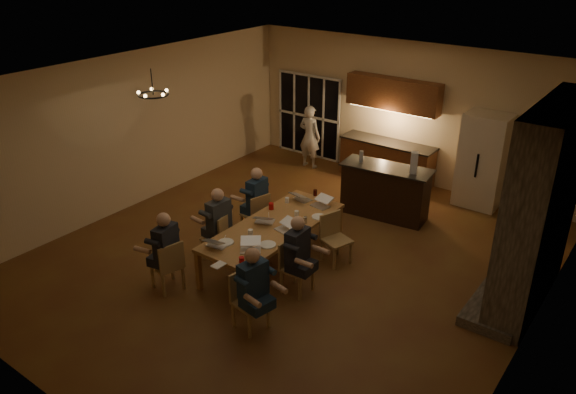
# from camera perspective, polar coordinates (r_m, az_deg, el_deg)

# --- Properties ---
(floor) EXTENTS (9.00, 9.00, 0.00)m
(floor) POSITION_cam_1_polar(r_m,az_deg,el_deg) (10.13, 0.30, -6.17)
(floor) COLOR brown
(floor) RESTS_ON ground
(back_wall) EXTENTS (8.00, 0.04, 3.20)m
(back_wall) POSITION_cam_1_polar(r_m,az_deg,el_deg) (13.12, 12.19, 8.35)
(back_wall) COLOR beige
(back_wall) RESTS_ON ground
(left_wall) EXTENTS (0.04, 9.00, 3.20)m
(left_wall) POSITION_cam_1_polar(r_m,az_deg,el_deg) (12.06, -15.39, 6.54)
(left_wall) COLOR beige
(left_wall) RESTS_ON ground
(right_wall) EXTENTS (0.04, 9.00, 3.20)m
(right_wall) POSITION_cam_1_polar(r_m,az_deg,el_deg) (7.97, 24.44, -4.71)
(right_wall) COLOR beige
(right_wall) RESTS_ON ground
(ceiling) EXTENTS (8.00, 9.00, 0.04)m
(ceiling) POSITION_cam_1_polar(r_m,az_deg,el_deg) (8.89, 0.34, 11.85)
(ceiling) COLOR white
(ceiling) RESTS_ON back_wall
(french_doors) EXTENTS (1.86, 0.08, 2.10)m
(french_doors) POSITION_cam_1_polar(r_m,az_deg,el_deg) (14.49, 2.15, 8.21)
(french_doors) COLOR black
(french_doors) RESTS_ON ground
(fireplace) EXTENTS (0.58, 2.50, 3.20)m
(fireplace) POSITION_cam_1_polar(r_m,az_deg,el_deg) (9.08, 24.33, -1.03)
(fireplace) COLOR #6E6256
(fireplace) RESTS_ON ground
(kitchenette) EXTENTS (2.24, 0.68, 2.40)m
(kitchenette) POSITION_cam_1_polar(r_m,az_deg,el_deg) (13.08, 10.23, 6.62)
(kitchenette) COLOR brown
(kitchenette) RESTS_ON ground
(refrigerator) EXTENTS (0.90, 0.68, 2.00)m
(refrigerator) POSITION_cam_1_polar(r_m,az_deg,el_deg) (12.35, 19.16, 3.50)
(refrigerator) COLOR beige
(refrigerator) RESTS_ON ground
(dining_table) EXTENTS (1.10, 2.84, 0.75)m
(dining_table) POSITION_cam_1_polar(r_m,az_deg,el_deg) (9.80, -1.41, -4.80)
(dining_table) COLOR #B67348
(dining_table) RESTS_ON ground
(bar_island) EXTENTS (1.87, 0.88, 1.08)m
(bar_island) POSITION_cam_1_polar(r_m,az_deg,el_deg) (11.53, 9.83, 0.55)
(bar_island) COLOR black
(bar_island) RESTS_ON ground
(chair_left_near) EXTENTS (0.53, 0.53, 0.89)m
(chair_left_near) POSITION_cam_1_polar(r_m,az_deg,el_deg) (9.30, -12.24, -6.73)
(chair_left_near) COLOR #A68653
(chair_left_near) RESTS_ON ground
(chair_left_mid) EXTENTS (0.51, 0.51, 0.89)m
(chair_left_mid) POSITION_cam_1_polar(r_m,az_deg,el_deg) (9.99, -7.29, -3.94)
(chair_left_mid) COLOR #A68653
(chair_left_mid) RESTS_ON ground
(chair_left_far) EXTENTS (0.54, 0.54, 0.89)m
(chair_left_far) POSITION_cam_1_polar(r_m,az_deg,el_deg) (10.68, -3.40, -1.73)
(chair_left_far) COLOR #A68653
(chair_left_far) RESTS_ON ground
(chair_right_near) EXTENTS (0.51, 0.51, 0.89)m
(chair_right_near) POSITION_cam_1_polar(r_m,az_deg,el_deg) (8.26, -3.82, -10.60)
(chair_right_near) COLOR #A68653
(chair_right_near) RESTS_ON ground
(chair_right_mid) EXTENTS (0.44, 0.44, 0.89)m
(chair_right_mid) POSITION_cam_1_polar(r_m,az_deg,el_deg) (9.01, 0.94, -7.21)
(chair_right_mid) COLOR #A68653
(chair_right_mid) RESTS_ON ground
(chair_right_far) EXTENTS (0.56, 0.56, 0.89)m
(chair_right_far) POSITION_cam_1_polar(r_m,az_deg,el_deg) (9.82, 4.97, -4.35)
(chair_right_far) COLOR #A68653
(chair_right_far) RESTS_ON ground
(person_left_near) EXTENTS (0.70, 0.70, 1.38)m
(person_left_near) POSITION_cam_1_polar(r_m,az_deg,el_deg) (9.15, -12.21, -5.48)
(person_left_near) COLOR #21232A
(person_left_near) RESTS_ON ground
(person_right_near) EXTENTS (0.70, 0.70, 1.38)m
(person_right_near) POSITION_cam_1_polar(r_m,az_deg,el_deg) (8.06, -3.54, -9.47)
(person_right_near) COLOR #1E344B
(person_right_near) RESTS_ON ground
(person_left_mid) EXTENTS (0.65, 0.65, 1.38)m
(person_left_mid) POSITION_cam_1_polar(r_m,az_deg,el_deg) (9.82, -7.00, -2.84)
(person_left_mid) COLOR #373B41
(person_left_mid) RESTS_ON ground
(person_right_mid) EXTENTS (0.61, 0.61, 1.38)m
(person_right_mid) POSITION_cam_1_polar(r_m,az_deg,el_deg) (8.84, 0.96, -6.01)
(person_right_mid) COLOR #21232A
(person_right_mid) RESTS_ON ground
(person_left_far) EXTENTS (0.62, 0.62, 1.38)m
(person_left_far) POSITION_cam_1_polar(r_m,az_deg,el_deg) (10.59, -3.14, -0.50)
(person_left_far) COLOR #1E344B
(person_left_far) RESTS_ON ground
(standing_person) EXTENTS (0.58, 0.39, 1.55)m
(standing_person) POSITION_cam_1_polar(r_m,az_deg,el_deg) (13.81, 2.22, 6.16)
(standing_person) COLOR silver
(standing_person) RESTS_ON ground
(chandelier) EXTENTS (0.53, 0.53, 0.03)m
(chandelier) POSITION_cam_1_polar(r_m,az_deg,el_deg) (10.13, -13.53, 10.08)
(chandelier) COLOR black
(chandelier) RESTS_ON ceiling
(laptop_a) EXTENTS (0.36, 0.33, 0.23)m
(laptop_a) POSITION_cam_1_polar(r_m,az_deg,el_deg) (9.02, -7.21, -4.28)
(laptop_a) COLOR silver
(laptop_a) RESTS_ON dining_table
(laptop_b) EXTENTS (0.42, 0.42, 0.23)m
(laptop_b) POSITION_cam_1_polar(r_m,az_deg,el_deg) (8.82, -3.84, -4.85)
(laptop_b) COLOR silver
(laptop_b) RESTS_ON dining_table
(laptop_c) EXTENTS (0.41, 0.39, 0.23)m
(laptop_c) POSITION_cam_1_polar(r_m,az_deg,el_deg) (9.68, -2.38, -1.93)
(laptop_c) COLOR silver
(laptop_c) RESTS_ON dining_table
(laptop_d) EXTENTS (0.37, 0.34, 0.23)m
(laptop_d) POSITION_cam_1_polar(r_m,az_deg,el_deg) (9.39, -0.34, -2.82)
(laptop_d) COLOR silver
(laptop_d) RESTS_ON dining_table
(laptop_e) EXTENTS (0.37, 0.34, 0.23)m
(laptop_e) POSITION_cam_1_polar(r_m,az_deg,el_deg) (10.48, 1.47, 0.30)
(laptop_e) COLOR silver
(laptop_e) RESTS_ON dining_table
(laptop_f) EXTENTS (0.36, 0.32, 0.23)m
(laptop_f) POSITION_cam_1_polar(r_m,az_deg,el_deg) (10.23, 3.30, -0.39)
(laptop_f) COLOR silver
(laptop_f) RESTS_ON dining_table
(mug_front) EXTENTS (0.09, 0.09, 0.10)m
(mug_front) POSITION_cam_1_polar(r_m,az_deg,el_deg) (9.30, -3.84, -3.60)
(mug_front) COLOR white
(mug_front) RESTS_ON dining_table
(mug_mid) EXTENTS (0.08, 0.08, 0.10)m
(mug_mid) POSITION_cam_1_polar(r_m,az_deg,el_deg) (9.89, 0.87, -1.68)
(mug_mid) COLOR white
(mug_mid) RESTS_ON dining_table
(mug_back) EXTENTS (0.08, 0.08, 0.10)m
(mug_back) POSITION_cam_1_polar(r_m,az_deg,el_deg) (10.38, -0.10, -0.32)
(mug_back) COLOR white
(mug_back) RESTS_ON dining_table
(redcup_near) EXTENTS (0.08, 0.08, 0.12)m
(redcup_near) POSITION_cam_1_polar(r_m,az_deg,el_deg) (8.52, -4.73, -6.46)
(redcup_near) COLOR #BA0C0D
(redcup_near) RESTS_ON dining_table
(redcup_mid) EXTENTS (0.09, 0.09, 0.12)m
(redcup_mid) POSITION_cam_1_polar(r_m,az_deg,el_deg) (10.14, -1.72, -0.94)
(redcup_mid) COLOR #BA0C0D
(redcup_mid) RESTS_ON dining_table
(can_silver) EXTENTS (0.07, 0.07, 0.12)m
(can_silver) POSITION_cam_1_polar(r_m,az_deg,el_deg) (9.04, -3.75, -4.43)
(can_silver) COLOR #B2B2B7
(can_silver) RESTS_ON dining_table
(can_cola) EXTENTS (0.07, 0.07, 0.12)m
(can_cola) POSITION_cam_1_polar(r_m,az_deg,el_deg) (10.67, 2.77, 0.44)
(can_cola) COLOR #3F0F0C
(can_cola) RESTS_ON dining_table
(can_right) EXTENTS (0.07, 0.07, 0.12)m
(can_right) POSITION_cam_1_polar(r_m,az_deg,el_deg) (9.65, 1.75, -2.37)
(can_right) COLOR #B2B2B7
(can_right) RESTS_ON dining_table
(plate_near) EXTENTS (0.27, 0.27, 0.02)m
(plate_near) POSITION_cam_1_polar(r_m,az_deg,el_deg) (9.02, -2.08, -4.86)
(plate_near) COLOR white
(plate_near) RESTS_ON dining_table
(plate_left) EXTENTS (0.26, 0.26, 0.02)m
(plate_left) POSITION_cam_1_polar(r_m,az_deg,el_deg) (9.13, -6.35, -4.59)
(plate_left) COLOR white
(plate_left) RESTS_ON dining_table
(plate_far) EXTENTS (0.26, 0.26, 0.02)m
(plate_far) POSITION_cam_1_polar(r_m,az_deg,el_deg) (9.88, 3.16, -2.02)
(plate_far) COLOR white
(plate_far) RESTS_ON dining_table
(notepad) EXTENTS (0.16, 0.22, 0.01)m
(notepad) POSITION_cam_1_polar(r_m,az_deg,el_deg) (8.56, -7.07, -6.87)
(notepad) COLOR white
(notepad) RESTS_ON dining_table
(bar_bottle) EXTENTS (0.08, 0.08, 0.24)m
(bar_bottle) POSITION_cam_1_polar(r_m,az_deg,el_deg) (11.45, 7.45, 4.12)
(bar_bottle) COLOR #99999E
(bar_bottle) RESTS_ON bar_island
(bar_blender) EXTENTS (0.18, 0.18, 0.43)m
(bar_blender) POSITION_cam_1_polar(r_m,az_deg,el_deg) (11.04, 12.68, 3.42)
(bar_blender) COLOR silver
(bar_blender) RESTS_ON bar_island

